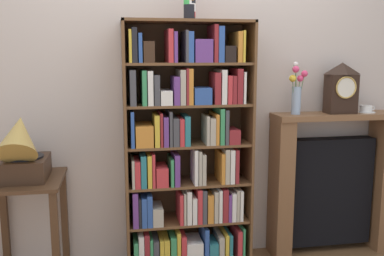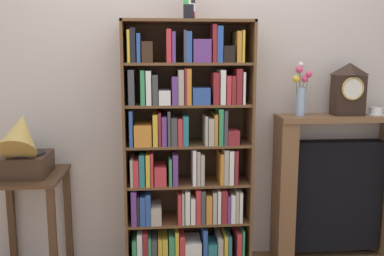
{
  "view_description": "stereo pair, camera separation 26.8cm",
  "coord_description": "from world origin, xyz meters",
  "px_view_note": "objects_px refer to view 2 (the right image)",
  "views": [
    {
      "loc": [
        -0.48,
        -2.71,
        1.49
      ],
      "look_at": [
        0.03,
        0.14,
        1.0
      ],
      "focal_mm": 39.99,
      "sensor_mm": 36.0,
      "label": 1
    },
    {
      "loc": [
        -0.21,
        -2.74,
        1.49
      ],
      "look_at": [
        0.03,
        0.14,
        1.0
      ],
      "focal_mm": 39.99,
      "sensor_mm": 36.0,
      "label": 2
    }
  ],
  "objects_px": {
    "gramophone": "(23,148)",
    "teacup_with_saucer": "(375,111)",
    "fireplace_mantel": "(337,188)",
    "side_table_left": "(29,203)",
    "mantel_clock": "(349,89)",
    "bookshelf": "(186,157)",
    "flower_vase": "(301,92)"
  },
  "relations": [
    {
      "from": "gramophone",
      "to": "bookshelf",
      "type": "bearing_deg",
      "value": 8.0
    },
    {
      "from": "bookshelf",
      "to": "flower_vase",
      "type": "bearing_deg",
      "value": 2.28
    },
    {
      "from": "side_table_left",
      "to": "teacup_with_saucer",
      "type": "height_order",
      "value": "teacup_with_saucer"
    },
    {
      "from": "flower_vase",
      "to": "bookshelf",
      "type": "bearing_deg",
      "value": -177.72
    },
    {
      "from": "side_table_left",
      "to": "gramophone",
      "type": "height_order",
      "value": "gramophone"
    },
    {
      "from": "side_table_left",
      "to": "fireplace_mantel",
      "type": "xyz_separation_m",
      "value": [
        2.17,
        0.16,
        -0.0
      ]
    },
    {
      "from": "bookshelf",
      "to": "gramophone",
      "type": "distance_m",
      "value": 1.06
    },
    {
      "from": "mantel_clock",
      "to": "teacup_with_saucer",
      "type": "bearing_deg",
      "value": 0.79
    },
    {
      "from": "side_table_left",
      "to": "mantel_clock",
      "type": "distance_m",
      "value": 2.32
    },
    {
      "from": "flower_vase",
      "to": "teacup_with_saucer",
      "type": "height_order",
      "value": "flower_vase"
    },
    {
      "from": "gramophone",
      "to": "teacup_with_saucer",
      "type": "relative_size",
      "value": 3.39
    },
    {
      "from": "gramophone",
      "to": "fireplace_mantel",
      "type": "height_order",
      "value": "gramophone"
    },
    {
      "from": "side_table_left",
      "to": "teacup_with_saucer",
      "type": "xyz_separation_m",
      "value": [
        2.41,
        0.14,
        0.57
      ]
    },
    {
      "from": "mantel_clock",
      "to": "teacup_with_saucer",
      "type": "distance_m",
      "value": 0.27
    },
    {
      "from": "bookshelf",
      "to": "side_table_left",
      "type": "bearing_deg",
      "value": -174.5
    },
    {
      "from": "gramophone",
      "to": "flower_vase",
      "type": "bearing_deg",
      "value": 5.53
    },
    {
      "from": "bookshelf",
      "to": "flower_vase",
      "type": "height_order",
      "value": "bookshelf"
    },
    {
      "from": "gramophone",
      "to": "mantel_clock",
      "type": "height_order",
      "value": "mantel_clock"
    },
    {
      "from": "mantel_clock",
      "to": "flower_vase",
      "type": "xyz_separation_m",
      "value": [
        -0.34,
        -0.0,
        -0.02
      ]
    },
    {
      "from": "fireplace_mantel",
      "to": "teacup_with_saucer",
      "type": "xyz_separation_m",
      "value": [
        0.24,
        -0.02,
        0.57
      ]
    },
    {
      "from": "fireplace_mantel",
      "to": "mantel_clock",
      "type": "distance_m",
      "value": 0.73
    },
    {
      "from": "mantel_clock",
      "to": "teacup_with_saucer",
      "type": "relative_size",
      "value": 2.64
    },
    {
      "from": "fireplace_mantel",
      "to": "mantel_clock",
      "type": "xyz_separation_m",
      "value": [
        0.03,
        -0.02,
        0.73
      ]
    },
    {
      "from": "side_table_left",
      "to": "fireplace_mantel",
      "type": "distance_m",
      "value": 2.17
    },
    {
      "from": "fireplace_mantel",
      "to": "teacup_with_saucer",
      "type": "height_order",
      "value": "teacup_with_saucer"
    },
    {
      "from": "flower_vase",
      "to": "side_table_left",
      "type": "bearing_deg",
      "value": -175.9
    },
    {
      "from": "flower_vase",
      "to": "teacup_with_saucer",
      "type": "relative_size",
      "value": 2.68
    },
    {
      "from": "mantel_clock",
      "to": "side_table_left",
      "type": "bearing_deg",
      "value": -176.52
    },
    {
      "from": "gramophone",
      "to": "teacup_with_saucer",
      "type": "height_order",
      "value": "gramophone"
    },
    {
      "from": "fireplace_mantel",
      "to": "flower_vase",
      "type": "bearing_deg",
      "value": -175.85
    },
    {
      "from": "bookshelf",
      "to": "fireplace_mantel",
      "type": "xyz_separation_m",
      "value": [
        1.12,
        0.05,
        -0.27
      ]
    },
    {
      "from": "side_table_left",
      "to": "teacup_with_saucer",
      "type": "distance_m",
      "value": 2.48
    }
  ]
}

